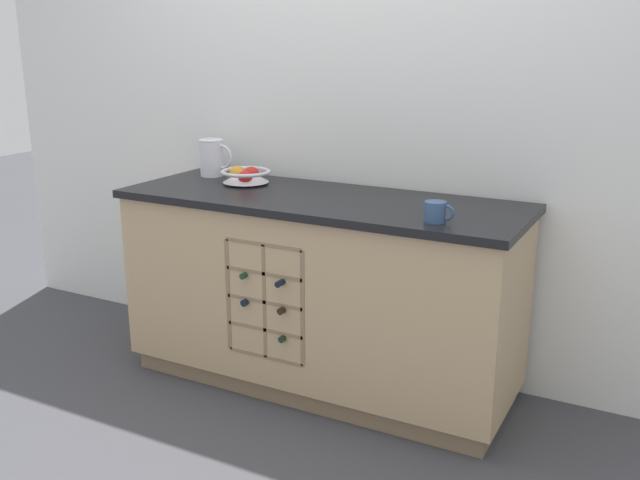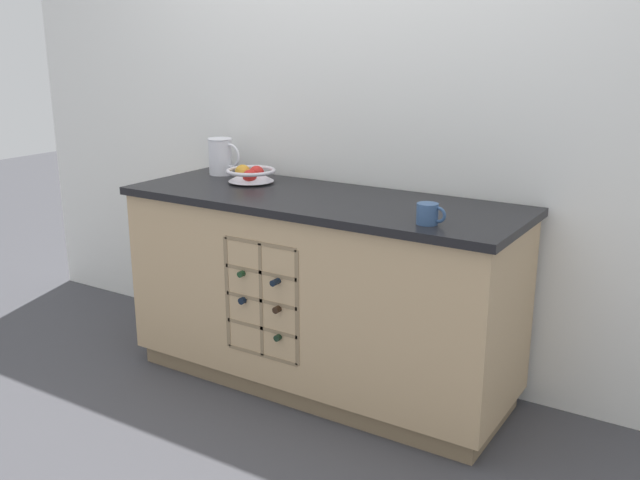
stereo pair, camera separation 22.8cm
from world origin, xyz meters
The scene contains 6 objects.
ground_plane centered at (0.00, 0.00, 0.00)m, with size 14.00×14.00×0.00m, color #424247.
back_wall centered at (0.00, 0.37, 1.27)m, with size 4.40×0.06×2.55m, color white.
kitchen_island centered at (0.00, 0.00, 0.45)m, with size 1.81×0.67×0.89m.
fruit_bowl centered at (-0.45, 0.09, 0.94)m, with size 0.24×0.24×0.08m.
white_pitcher centered at (-0.71, 0.18, 0.99)m, with size 0.18×0.12×0.18m.
ceramic_mug centered at (0.59, -0.19, 0.93)m, with size 0.12×0.08×0.08m.
Camera 1 is at (1.43, -2.69, 1.56)m, focal length 40.00 mm.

